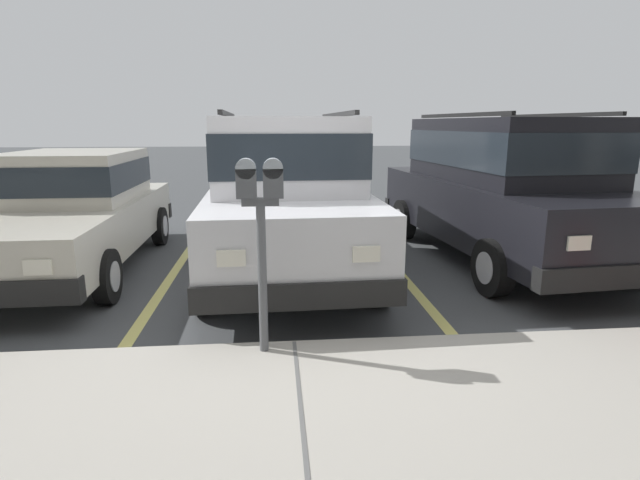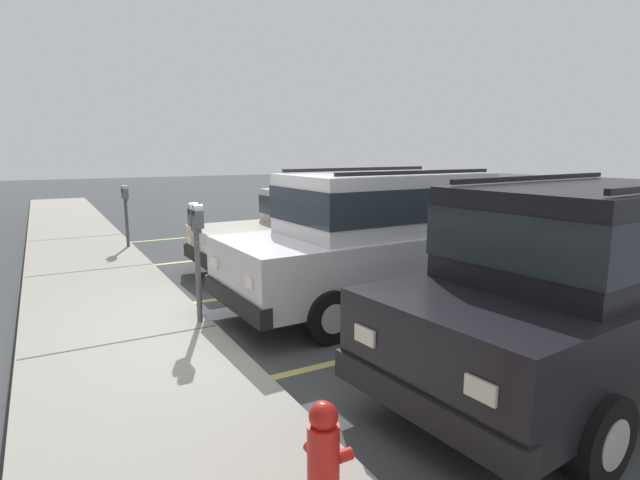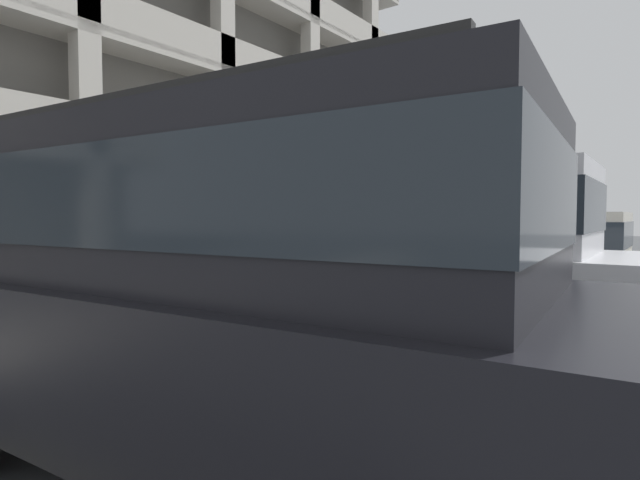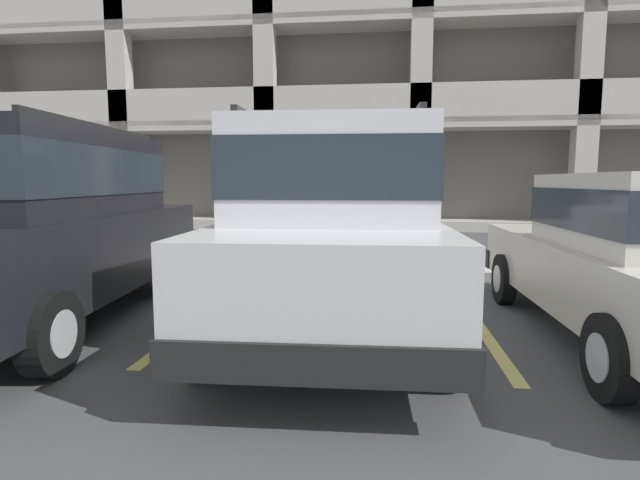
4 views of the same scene
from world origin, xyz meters
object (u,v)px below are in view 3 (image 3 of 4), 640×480
red_sedan (258,288)px  parking_meter_near (267,232)px  silver_suv (437,253)px  dark_hatchback (534,261)px  parking_meter_far (436,230)px

red_sedan → parking_meter_near: red_sedan is taller
silver_suv → dark_hatchback: silver_suv is taller
red_sedan → dark_hatchback: size_ratio=1.09×
red_sedan → silver_suv: bearing=-0.0°
parking_meter_near → parking_meter_far: bearing=-0.1°
silver_suv → red_sedan: (-3.05, -0.27, 0.00)m
silver_suv → parking_meter_near: (0.24, 2.70, 0.17)m
dark_hatchback → red_sedan: bearing=178.7°
dark_hatchback → parking_meter_near: 3.98m
red_sedan → parking_meter_near: bearing=37.0°
dark_hatchback → parking_meter_far: dark_hatchback is taller
dark_hatchback → parking_meter_far: (3.33, 3.02, 0.35)m
silver_suv → parking_meter_near: size_ratio=3.16×
silver_suv → red_sedan: size_ratio=0.98×
parking_meter_near → silver_suv: bearing=-95.1°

